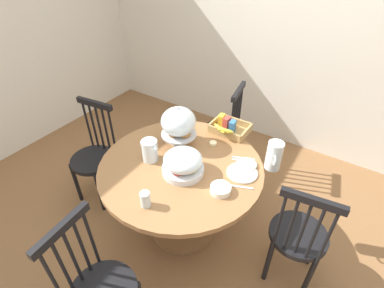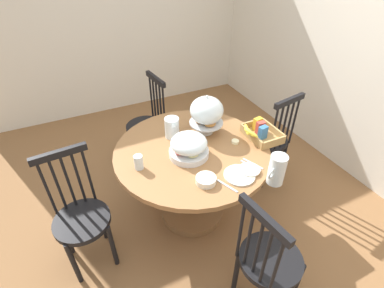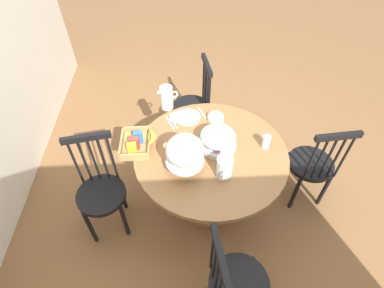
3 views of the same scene
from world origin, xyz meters
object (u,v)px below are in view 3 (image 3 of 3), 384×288
windsor_chair_far_side (101,192)px  china_plate_small (178,117)px  windsor_chair_by_cabinet (312,166)px  cereal_bowl (216,118)px  pastry_stand_with_dome (185,152)px  orange_juice_pitcher (167,99)px  fruit_platter_covered (218,139)px  butter_dish (167,146)px  cereal_basket (138,143)px  drinking_glass (266,142)px  china_plate_large (188,117)px  milk_pitcher (224,168)px  dining_table (210,169)px  windsor_chair_facing_door (193,107)px  windsor_chair_near_window (235,284)px

windsor_chair_far_side → china_plate_small: size_ratio=6.50×
windsor_chair_by_cabinet → cereal_bowl: bearing=68.9°
pastry_stand_with_dome → orange_juice_pitcher: 0.75m
windsor_chair_by_cabinet → china_plate_small: (0.36, 1.16, 0.30)m
fruit_platter_covered → butter_dish: bearing=87.8°
cereal_basket → drinking_glass: 1.01m
pastry_stand_with_dome → china_plate_large: bearing=-4.4°
fruit_platter_covered → drinking_glass: (-0.02, -0.38, -0.03)m
butter_dish → milk_pitcher: bearing=-125.8°
windsor_chair_by_cabinet → drinking_glass: bearing=91.8°
dining_table → china_plate_large: 0.50m
dining_table → windsor_chair_far_side: size_ratio=1.25×
cereal_bowl → butter_dish: bearing=125.3°
dining_table → butter_dish: size_ratio=20.29×
dining_table → pastry_stand_with_dome: (-0.16, 0.21, 0.41)m
pastry_stand_with_dome → orange_juice_pitcher: pastry_stand_with_dome is taller
milk_pitcher → cereal_basket: milk_pitcher is taller
china_plate_large → drinking_glass: size_ratio=2.00×
windsor_chair_far_side → orange_juice_pitcher: (0.70, -0.55, 0.39)m
windsor_chair_by_cabinet → cereal_basket: (0.03, 1.48, 0.33)m
windsor_chair_facing_door → windsor_chair_far_side: same height
windsor_chair_by_cabinet → milk_pitcher: bearing=108.6°
cereal_basket → china_plate_small: size_ratio=2.11×
fruit_platter_covered → dining_table: bearing=137.2°
windsor_chair_facing_door → butter_dish: windsor_chair_facing_door is taller
milk_pitcher → butter_dish: (0.30, 0.42, -0.07)m
fruit_platter_covered → butter_dish: 0.41m
milk_pitcher → butter_dish: bearing=54.2°
pastry_stand_with_dome → cereal_basket: 0.47m
china_plate_large → cereal_bowl: (-0.04, -0.24, 0.02)m
windsor_chair_near_window → orange_juice_pitcher: bearing=16.3°
milk_pitcher → cereal_bowl: bearing=-0.5°
windsor_chair_near_window → butter_dish: (0.98, 0.44, 0.30)m
pastry_stand_with_dome → butter_dish: 0.33m
china_plate_large → drinking_glass: (-0.38, -0.60, 0.05)m
milk_pitcher → china_plate_small: size_ratio=1.33×
pastry_stand_with_dome → fruit_platter_covered: size_ratio=1.15×
windsor_chair_by_cabinet → pastry_stand_with_dome: 1.24m
pastry_stand_with_dome → china_plate_large: pastry_stand_with_dome is taller
windsor_chair_near_window → milk_pitcher: 0.77m
china_plate_small → cereal_bowl: (-0.03, -0.33, 0.01)m
orange_juice_pitcher → china_plate_large: size_ratio=1.00×
milk_pitcher → cereal_bowl: size_ratio=1.43×
pastry_stand_with_dome → milk_pitcher: (-0.07, -0.28, -0.12)m
windsor_chair_facing_door → orange_juice_pitcher: (-0.34, 0.25, 0.39)m
windsor_chair_far_side → fruit_platter_covered: bearing=-78.6°
cereal_basket → china_plate_large: cereal_basket is taller
cereal_bowl → china_plate_small: bearing=84.2°
cereal_bowl → windsor_chair_by_cabinet: bearing=-111.1°
windsor_chair_far_side → fruit_platter_covered: size_ratio=3.25×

